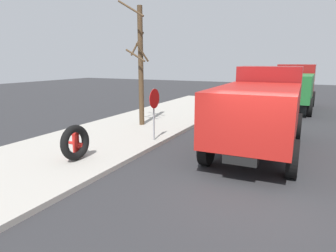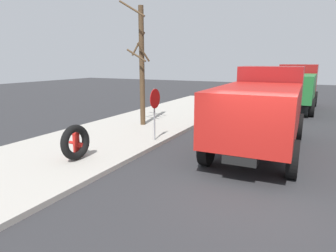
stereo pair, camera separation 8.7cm
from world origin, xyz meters
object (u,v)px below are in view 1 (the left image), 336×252
object	(u,v)px
bare_tree	(140,65)
loose_tire	(75,143)
stop_sign	(154,105)
fire_hydrant	(76,142)
dump_truck_red	(261,106)
dump_truck_green	(293,86)

from	to	relation	value
bare_tree	loose_tire	bearing A→B (deg)	-170.70
stop_sign	fire_hydrant	bearing A→B (deg)	155.30
fire_hydrant	dump_truck_red	distance (m)	6.62
dump_truck_green	stop_sign	bearing A→B (deg)	160.06
fire_hydrant	stop_sign	distance (m)	3.33
fire_hydrant	dump_truck_green	bearing A→B (deg)	-20.90
loose_tire	bare_tree	xyz separation A→B (m)	(5.49, 0.90, 2.34)
dump_truck_green	bare_tree	distance (m)	11.42
loose_tire	dump_truck_red	bearing A→B (deg)	-48.73
fire_hydrant	bare_tree	distance (m)	5.78
fire_hydrant	loose_tire	bearing A→B (deg)	-139.71
loose_tire	bare_tree	world-z (taller)	bare_tree
fire_hydrant	stop_sign	bearing A→B (deg)	-24.70
stop_sign	bare_tree	xyz separation A→B (m)	(2.29, 1.98, 1.50)
loose_tire	fire_hydrant	bearing A→B (deg)	40.29
dump_truck_red	dump_truck_green	size ratio (longest dim) A/B	1.00
dump_truck_red	dump_truck_green	distance (m)	10.64
fire_hydrant	bare_tree	bearing A→B (deg)	7.12
stop_sign	dump_truck_red	size ratio (longest dim) A/B	0.29
loose_tire	stop_sign	bearing A→B (deg)	-18.73
fire_hydrant	dump_truck_red	xyz separation A→B (m)	(4.02, -5.17, 0.99)
loose_tire	bare_tree	size ratio (longest dim) A/B	0.20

